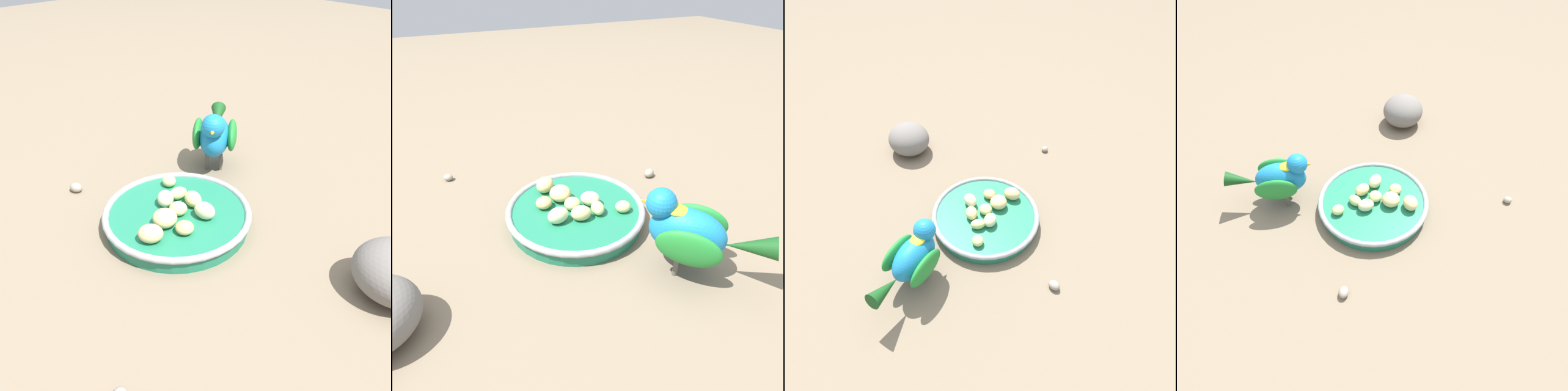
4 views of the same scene
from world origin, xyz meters
TOP-DOWN VIEW (x-y plane):
  - ground_plane at (0.00, 0.00)m, footprint 4.00×4.00m
  - feeding_bowl at (0.02, 0.03)m, footprint 0.23×0.23m
  - apple_piece_0 at (0.06, 0.05)m, footprint 0.04×0.03m
  - apple_piece_1 at (-0.05, 0.07)m, footprint 0.03×0.03m
  - apple_piece_2 at (0.02, 0.02)m, footprint 0.04×0.04m
  - apple_piece_3 at (0.02, 0.06)m, footprint 0.04×0.03m
  - apple_piece_4 at (-0.01, 0.05)m, footprint 0.03×0.03m
  - apple_piece_5 at (0.03, -0.01)m, footprint 0.05×0.05m
  - apple_piece_6 at (0.05, -0.05)m, footprint 0.05×0.05m
  - apple_piece_7 at (0.07, 0.00)m, footprint 0.04×0.04m
  - apple_piece_8 at (-0.01, 0.03)m, footprint 0.04×0.04m
  - parrot at (-0.07, 0.20)m, footprint 0.14×0.15m
  - pebble_0 at (-0.17, -0.04)m, footprint 0.03×0.03m

SIDE VIEW (x-z plane):
  - ground_plane at x=0.00m, z-range 0.00..0.00m
  - pebble_0 at x=-0.17m, z-range 0.00..0.02m
  - feeding_bowl at x=0.02m, z-range 0.00..0.03m
  - apple_piece_1 at x=-0.05m, z-range 0.02..0.04m
  - apple_piece_7 at x=0.07m, z-range 0.02..0.04m
  - apple_piece_4 at x=-0.01m, z-range 0.02..0.04m
  - apple_piece_2 at x=0.02m, z-range 0.02..0.05m
  - apple_piece_8 at x=-0.01m, z-range 0.02..0.05m
  - apple_piece_3 at x=0.02m, z-range 0.02..0.05m
  - apple_piece_0 at x=0.06m, z-range 0.02..0.05m
  - apple_piece_6 at x=0.05m, z-range 0.02..0.05m
  - apple_piece_5 at x=0.03m, z-range 0.02..0.05m
  - parrot at x=-0.07m, z-range 0.01..0.13m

